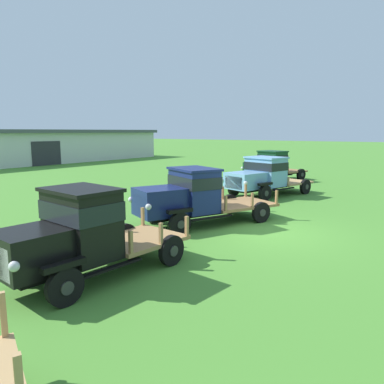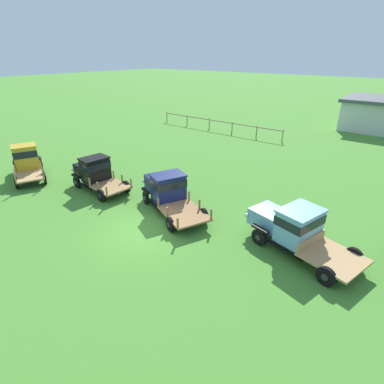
{
  "view_description": "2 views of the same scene",
  "coord_description": "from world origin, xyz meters",
  "px_view_note": "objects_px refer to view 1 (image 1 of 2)",
  "views": [
    {
      "loc": [
        -11.48,
        -5.09,
        3.39
      ],
      "look_at": [
        0.43,
        3.48,
        1.0
      ],
      "focal_mm": 35.0,
      "sensor_mm": 36.0,
      "label": 1
    },
    {
      "loc": [
        10.05,
        -8.66,
        8.25
      ],
      "look_at": [
        0.43,
        3.48,
        1.0
      ],
      "focal_mm": 28.0,
      "sensor_mm": 36.0,
      "label": 2
    }
  ],
  "objects_px": {
    "vintage_truck_second_in_line": "(77,233)",
    "vintage_truck_far_side": "(262,176)",
    "farm_shed": "(57,145)",
    "vintage_truck_back_of_row": "(270,165)",
    "vintage_truck_midrow_center": "(190,196)"
  },
  "relations": [
    {
      "from": "vintage_truck_far_side",
      "to": "vintage_truck_back_of_row",
      "type": "relative_size",
      "value": 1.08
    },
    {
      "from": "vintage_truck_second_in_line",
      "to": "vintage_truck_far_side",
      "type": "relative_size",
      "value": 0.84
    },
    {
      "from": "farm_shed",
      "to": "vintage_truck_far_side",
      "type": "distance_m",
      "value": 30.05
    },
    {
      "from": "vintage_truck_second_in_line",
      "to": "vintage_truck_midrow_center",
      "type": "relative_size",
      "value": 0.83
    },
    {
      "from": "farm_shed",
      "to": "vintage_truck_back_of_row",
      "type": "height_order",
      "value": "farm_shed"
    },
    {
      "from": "farm_shed",
      "to": "vintage_truck_far_side",
      "type": "relative_size",
      "value": 4.48
    },
    {
      "from": "vintage_truck_far_side",
      "to": "vintage_truck_second_in_line",
      "type": "bearing_deg",
      "value": -173.33
    },
    {
      "from": "vintage_truck_second_in_line",
      "to": "vintage_truck_midrow_center",
      "type": "bearing_deg",
      "value": 9.44
    },
    {
      "from": "vintage_truck_second_in_line",
      "to": "vintage_truck_far_side",
      "type": "xyz_separation_m",
      "value": [
        12.83,
        1.5,
        -0.03
      ]
    },
    {
      "from": "vintage_truck_back_of_row",
      "to": "farm_shed",
      "type": "bearing_deg",
      "value": 85.92
    },
    {
      "from": "vintage_truck_midrow_center",
      "to": "vintage_truck_back_of_row",
      "type": "height_order",
      "value": "vintage_truck_midrow_center"
    },
    {
      "from": "vintage_truck_midrow_center",
      "to": "vintage_truck_far_side",
      "type": "height_order",
      "value": "vintage_truck_midrow_center"
    },
    {
      "from": "vintage_truck_second_in_line",
      "to": "vintage_truck_back_of_row",
      "type": "xyz_separation_m",
      "value": [
        18.66,
        3.67,
        -0.03
      ]
    },
    {
      "from": "vintage_truck_midrow_center",
      "to": "vintage_truck_second_in_line",
      "type": "bearing_deg",
      "value": -170.56
    },
    {
      "from": "vintage_truck_second_in_line",
      "to": "vintage_truck_back_of_row",
      "type": "distance_m",
      "value": 19.01
    }
  ]
}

